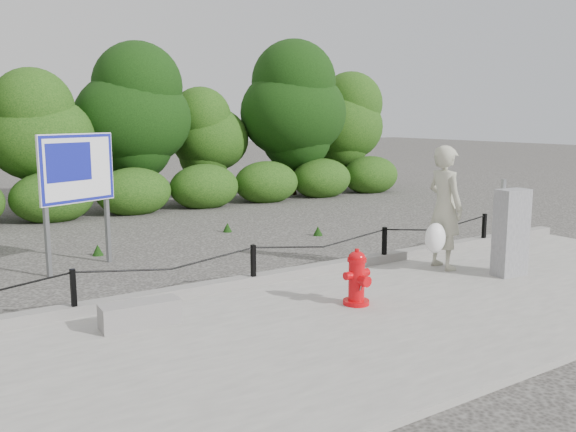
# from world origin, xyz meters

# --- Properties ---
(ground) EXTENTS (90.00, 90.00, 0.00)m
(ground) POSITION_xyz_m (0.00, 0.00, 0.00)
(ground) COLOR #2D2B28
(ground) RESTS_ON ground
(sidewalk) EXTENTS (14.00, 4.00, 0.08)m
(sidewalk) POSITION_xyz_m (0.00, -2.00, 0.04)
(sidewalk) COLOR gray
(sidewalk) RESTS_ON ground
(curb) EXTENTS (14.00, 0.22, 0.14)m
(curb) POSITION_xyz_m (0.00, 0.05, 0.15)
(curb) COLOR slate
(curb) RESTS_ON sidewalk
(chain_barrier) EXTENTS (10.06, 0.06, 0.60)m
(chain_barrier) POSITION_xyz_m (0.00, 0.00, 0.46)
(chain_barrier) COLOR black
(chain_barrier) RESTS_ON sidewalk
(treeline) EXTENTS (20.36, 3.75, 4.67)m
(treeline) POSITION_xyz_m (0.20, 8.92, 2.51)
(treeline) COLOR black
(treeline) RESTS_ON ground
(fire_hydrant) EXTENTS (0.38, 0.39, 0.73)m
(fire_hydrant) POSITION_xyz_m (0.67, -1.49, 0.43)
(fire_hydrant) COLOR red
(fire_hydrant) RESTS_ON sidewalk
(pedestrian) EXTENTS (0.80, 0.77, 1.95)m
(pedestrian) POSITION_xyz_m (3.03, -0.77, 1.03)
(pedestrian) COLOR #A7A68F
(pedestrian) RESTS_ON sidewalk
(concrete_block) EXTENTS (0.92, 0.37, 0.29)m
(concrete_block) POSITION_xyz_m (-1.95, -0.74, 0.22)
(concrete_block) COLOR gray
(concrete_block) RESTS_ON sidewalk
(utility_cabinet) EXTENTS (0.52, 0.38, 1.46)m
(utility_cabinet) POSITION_xyz_m (3.55, -1.64, 0.74)
(utility_cabinet) COLOR #99999C
(utility_cabinet) RESTS_ON sidewalk
(advertising_sign) EXTENTS (1.30, 0.59, 2.21)m
(advertising_sign) POSITION_xyz_m (-1.71, 2.64, 1.56)
(advertising_sign) COLOR slate
(advertising_sign) RESTS_ON ground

